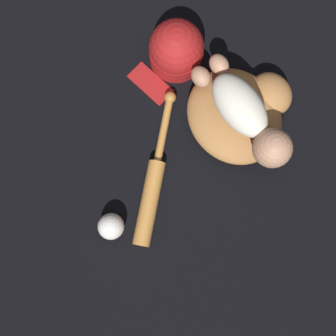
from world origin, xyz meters
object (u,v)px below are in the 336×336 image
baseball_bat (152,186)px  baby_figure (248,116)px  baseball_glove (241,113)px  baseball (111,226)px  baseball_cap (176,49)px

baseball_bat → baby_figure: bearing=91.9°
baseball_glove → baseball: 0.50m
baseball_bat → baseball: bearing=-76.9°
baseball_bat → baseball_cap: size_ratio=1.50×
baseball_bat → baseball_cap: baseball_cap is taller
baseball_bat → baseball: (0.04, -0.16, 0.01)m
baseball_glove → baby_figure: bearing=-30.2°
baseball_glove → baseball_bat: 0.34m
baseball → baseball_cap: (-0.34, 0.43, 0.03)m
baby_figure → baseball_bat: baby_figure is taller
baseball_glove → baseball_cap: size_ratio=1.34×
baseball_glove → baby_figure: 0.11m
baseball → baseball_cap: size_ratio=0.31×
baseball → baseball_cap: baseball_cap is taller
baby_figure → baseball_cap: size_ratio=1.52×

